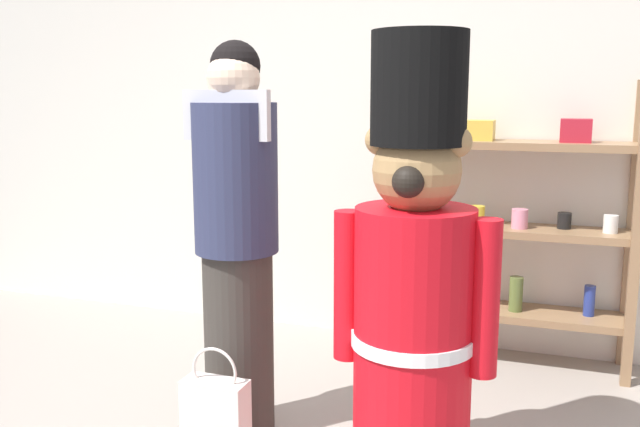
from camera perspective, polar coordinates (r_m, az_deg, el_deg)
The scene contains 5 objects.
back_wall at distance 4.11m, azimuth 6.79°, elevation 7.56°, with size 6.40×0.12×2.60m, color silver.
merchandise_shelf at distance 3.86m, azimuth 16.01°, elevation -0.74°, with size 1.17×0.35×1.53m.
teddy_bear_guard at distance 2.61m, azimuth 7.73°, elevation -5.97°, with size 0.62×0.46×1.68m.
person_shopper at distance 2.93m, azimuth -6.85°, elevation -1.95°, with size 0.37×0.35×1.67m.
shopping_bag at distance 2.86m, azimuth -8.55°, elevation -16.67°, with size 0.25×0.12×0.50m.
Camera 1 is at (0.89, -1.81, 1.47)m, focal length 38.96 mm.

